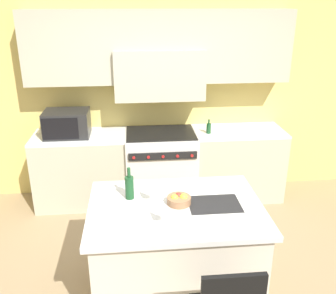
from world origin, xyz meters
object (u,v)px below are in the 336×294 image
at_px(range_stove, 161,167).
at_px(wine_glass_near, 163,207).
at_px(microwave, 67,123).
at_px(oil_bottle_on_counter, 209,128).
at_px(fruit_bowl, 179,200).
at_px(wine_bottle, 129,187).
at_px(wine_glass_far, 151,186).

height_order(range_stove, wine_glass_near, wine_glass_near).
distance_m(microwave, oil_bottle_on_counter, 1.75).
bearing_deg(microwave, fruit_bowl, -55.44).
bearing_deg(fruit_bowl, oil_bottle_on_counter, 70.54).
bearing_deg(microwave, oil_bottle_on_counter, -2.40).
bearing_deg(wine_bottle, oil_bottle_on_counter, 56.51).
distance_m(wine_glass_far, oil_bottle_on_counter, 1.76).
height_order(microwave, fruit_bowl, microwave).
bearing_deg(range_stove, oil_bottle_on_counter, -5.21).
bearing_deg(microwave, range_stove, -0.93).
relative_size(wine_glass_far, fruit_bowl, 1.01).
bearing_deg(range_stove, fruit_bowl, -89.14).
bearing_deg(oil_bottle_on_counter, range_stove, 174.79).
xyz_separation_m(fruit_bowl, oil_bottle_on_counter, (0.58, 1.63, 0.07)).
bearing_deg(oil_bottle_on_counter, wine_glass_far, -117.39).
height_order(microwave, wine_bottle, microwave).
relative_size(microwave, oil_bottle_on_counter, 2.97).
relative_size(wine_bottle, wine_glass_far, 1.41).
height_order(range_stove, fruit_bowl, fruit_bowl).
bearing_deg(wine_glass_near, oil_bottle_on_counter, 68.96).
xyz_separation_m(microwave, wine_bottle, (0.76, -1.57, -0.09)).
bearing_deg(fruit_bowl, range_stove, 90.86).
bearing_deg(microwave, wine_glass_far, -60.19).
xyz_separation_m(range_stove, wine_bottle, (-0.39, -1.55, 0.53)).
xyz_separation_m(microwave, fruit_bowl, (1.17, -1.70, -0.16)).
height_order(microwave, wine_glass_near, microwave).
relative_size(wine_glass_far, oil_bottle_on_counter, 1.13).
bearing_deg(wine_glass_near, fruit_bowl, 60.61).
bearing_deg(wine_glass_near, wine_bottle, 121.13).
height_order(wine_glass_far, fruit_bowl, wine_glass_far).
distance_m(range_stove, oil_bottle_on_counter, 0.80).
relative_size(microwave, wine_glass_far, 2.63).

